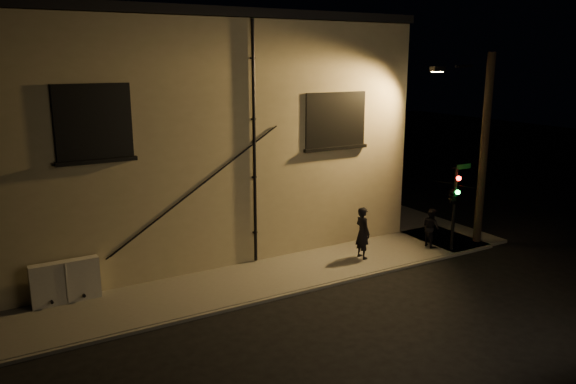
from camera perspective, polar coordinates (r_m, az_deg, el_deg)
ground at (r=18.86m, az=5.78°, el=-9.08°), size 90.00×90.00×0.00m
sidewalk at (r=22.89m, az=1.81°, el=-4.74°), size 21.00×16.00×0.12m
building at (r=24.32m, az=-12.54°, el=6.53°), size 16.20×12.23×8.80m
utility_cabinet at (r=18.05m, az=-21.66°, el=-8.48°), size 1.95×0.33×1.28m
pedestrian_a at (r=20.46m, az=7.59°, el=-4.12°), size 0.46×0.70×1.90m
pedestrian_b at (r=22.25m, az=14.32°, el=-3.50°), size 0.66×0.80×1.52m
traffic_signal at (r=21.47m, az=16.47°, el=-0.27°), size 1.29×1.93×3.27m
streetlamp_pole at (r=22.75m, az=19.06°, el=4.43°), size 2.03×1.39×7.43m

